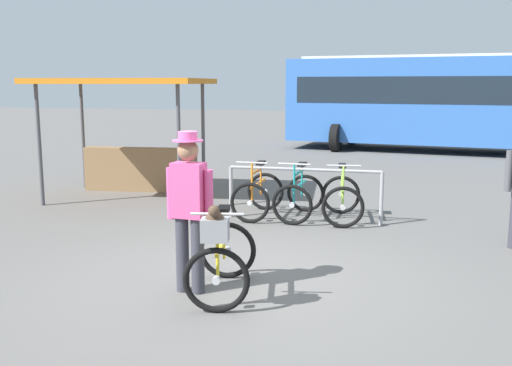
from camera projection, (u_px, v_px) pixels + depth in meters
name	position (u px, v px, depth m)	size (l,w,h in m)	color
ground_plane	(246.00, 278.00, 6.63)	(80.00, 80.00, 0.00)	#605E5B
bike_rack_rail	(304.00, 182.00, 9.27)	(2.51, 0.12, 0.88)	#99999E
racked_bike_orange	(258.00, 195.00, 9.67)	(0.66, 1.10, 0.97)	black
racked_bike_teal	(299.00, 197.00, 9.51)	(0.70, 1.14, 0.98)	black
racked_bike_lime	(342.00, 198.00, 9.35)	(0.81, 1.18, 0.97)	black
featured_bicycle	(221.00, 253.00, 5.93)	(0.86, 1.25, 1.09)	black
person_with_featured_bike	(189.00, 205.00, 6.05)	(0.53, 0.32, 1.72)	#383842
bus_distant	(445.00, 98.00, 18.58)	(10.23, 4.20, 3.08)	#3366B7
market_stall	(132.00, 125.00, 11.38)	(3.34, 2.63, 2.30)	#4C4C51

